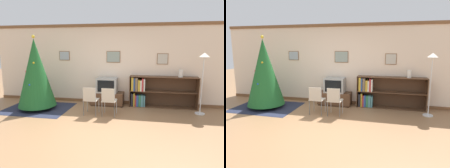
% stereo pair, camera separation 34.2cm
% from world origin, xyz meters
% --- Properties ---
extents(ground_plane, '(24.00, 24.00, 0.00)m').
position_xyz_m(ground_plane, '(0.00, 0.00, 0.00)').
color(ground_plane, '#936B47').
extents(wall_back, '(8.54, 0.11, 2.70)m').
position_xyz_m(wall_back, '(0.00, 2.57, 1.35)').
color(wall_back, beige).
rests_on(wall_back, ground_plane).
extents(area_rug, '(2.03, 1.59, 0.01)m').
position_xyz_m(area_rug, '(-2.19, 1.46, 0.00)').
color(area_rug, '#23283D').
rests_on(area_rug, ground_plane).
extents(christmas_tree, '(1.16, 1.16, 2.29)m').
position_xyz_m(christmas_tree, '(-2.19, 1.46, 1.15)').
color(christmas_tree, maroon).
rests_on(christmas_tree, area_rug).
extents(tv_console, '(1.10, 0.49, 0.44)m').
position_xyz_m(tv_console, '(-0.09, 2.26, 0.22)').
color(tv_console, '#412A1A').
rests_on(tv_console, ground_plane).
extents(television, '(0.67, 0.48, 0.49)m').
position_xyz_m(television, '(-0.09, 2.26, 0.69)').
color(television, '#9E9E99').
rests_on(television, tv_console).
extents(folding_chair_left, '(0.40, 0.40, 0.82)m').
position_xyz_m(folding_chair_left, '(-0.36, 1.18, 0.47)').
color(folding_chair_left, '#BCB29E').
rests_on(folding_chair_left, ground_plane).
extents(folding_chair_right, '(0.40, 0.40, 0.82)m').
position_xyz_m(folding_chair_right, '(0.18, 1.18, 0.47)').
color(folding_chair_right, '#BCB29E').
rests_on(folding_chair_right, ground_plane).
extents(bookshelf, '(2.14, 0.36, 1.01)m').
position_xyz_m(bookshelf, '(1.34, 2.34, 0.50)').
color(bookshelf, brown).
rests_on(bookshelf, ground_plane).
extents(vase, '(0.13, 0.13, 0.23)m').
position_xyz_m(vase, '(2.24, 2.31, 1.13)').
color(vase, silver).
rests_on(vase, bookshelf).
extents(standing_lamp, '(0.28, 0.28, 1.78)m').
position_xyz_m(standing_lamp, '(2.77, 1.84, 1.37)').
color(standing_lamp, silver).
rests_on(standing_lamp, ground_plane).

